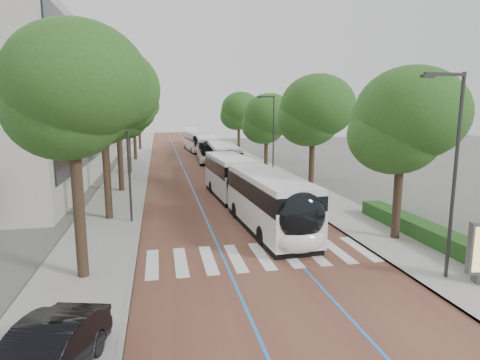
# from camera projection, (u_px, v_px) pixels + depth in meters

# --- Properties ---
(ground) EXTENTS (160.00, 160.00, 0.00)m
(ground) POSITION_uv_depth(u_px,v_px,m) (263.00, 265.00, 17.70)
(ground) COLOR #51544C
(ground) RESTS_ON ground
(road) EXTENTS (11.00, 140.00, 0.02)m
(road) POSITION_uv_depth(u_px,v_px,m) (191.00, 159.00, 56.32)
(road) COLOR brown
(road) RESTS_ON ground
(sidewalk_left) EXTENTS (4.00, 140.00, 0.12)m
(sidewalk_left) POSITION_uv_depth(u_px,v_px,m) (136.00, 160.00, 54.84)
(sidewalk_left) COLOR gray
(sidewalk_left) RESTS_ON ground
(sidewalk_right) EXTENTS (4.00, 140.00, 0.12)m
(sidewalk_right) POSITION_uv_depth(u_px,v_px,m) (243.00, 157.00, 57.78)
(sidewalk_right) COLOR gray
(sidewalk_right) RESTS_ON ground
(kerb_left) EXTENTS (0.20, 140.00, 0.14)m
(kerb_left) POSITION_uv_depth(u_px,v_px,m) (150.00, 159.00, 55.21)
(kerb_left) COLOR gray
(kerb_left) RESTS_ON ground
(kerb_right) EXTENTS (0.20, 140.00, 0.14)m
(kerb_right) POSITION_uv_depth(u_px,v_px,m) (230.00, 157.00, 57.41)
(kerb_right) COLOR gray
(kerb_right) RESTS_ON ground
(zebra_crossing) EXTENTS (10.55, 3.60, 0.01)m
(zebra_crossing) POSITION_uv_depth(u_px,v_px,m) (262.00, 256.00, 18.70)
(zebra_crossing) COLOR silver
(zebra_crossing) RESTS_ON ground
(lane_line_left) EXTENTS (0.12, 126.00, 0.01)m
(lane_line_left) POSITION_uv_depth(u_px,v_px,m) (179.00, 159.00, 56.00)
(lane_line_left) COLOR blue
(lane_line_left) RESTS_ON road
(lane_line_right) EXTENTS (0.12, 126.00, 0.01)m
(lane_line_right) POSITION_uv_depth(u_px,v_px,m) (202.00, 158.00, 56.63)
(lane_line_right) COLOR blue
(lane_line_right) RESTS_ON road
(office_building) EXTENTS (18.11, 40.00, 14.00)m
(office_building) POSITION_uv_depth(u_px,v_px,m) (2.00, 107.00, 39.72)
(office_building) COLOR #A8A59C
(office_building) RESTS_ON ground
(hedge) EXTENTS (1.20, 14.00, 0.80)m
(hedge) POSITION_uv_depth(u_px,v_px,m) (445.00, 240.00, 19.39)
(hedge) COLOR #194518
(hedge) RESTS_ON sidewalk_right
(streetlight_near) EXTENTS (1.82, 0.20, 8.00)m
(streetlight_near) POSITION_uv_depth(u_px,v_px,m) (452.00, 161.00, 15.27)
(streetlight_near) COLOR #2C2C2E
(streetlight_near) RESTS_ON sidewalk_right
(streetlight_far) EXTENTS (1.82, 0.20, 8.00)m
(streetlight_far) POSITION_uv_depth(u_px,v_px,m) (272.00, 130.00, 39.41)
(streetlight_far) COLOR #2C2C2E
(streetlight_far) RESTS_ON sidewalk_right
(lamp_post_left) EXTENTS (0.14, 0.14, 8.00)m
(lamp_post_left) POSITION_uv_depth(u_px,v_px,m) (129.00, 155.00, 23.52)
(lamp_post_left) COLOR #2C2C2E
(lamp_post_left) RESTS_ON sidewalk_left
(trees_left) EXTENTS (6.47, 60.85, 10.08)m
(trees_left) POSITION_uv_depth(u_px,v_px,m) (127.00, 107.00, 41.79)
(trees_left) COLOR black
(trees_left) RESTS_ON ground
(trees_right) EXTENTS (5.93, 47.72, 8.95)m
(trees_right) POSITION_uv_depth(u_px,v_px,m) (279.00, 117.00, 40.47)
(trees_right) COLOR black
(trees_right) RESTS_ON ground
(lead_bus) EXTENTS (3.59, 18.51, 3.20)m
(lead_bus) POSITION_uv_depth(u_px,v_px,m) (250.00, 190.00, 26.08)
(lead_bus) COLOR black
(lead_bus) RESTS_ON ground
(bus_queued_0) EXTENTS (3.15, 12.51, 3.20)m
(bus_queued_0) POSITION_uv_depth(u_px,v_px,m) (223.00, 160.00, 41.87)
(bus_queued_0) COLOR silver
(bus_queued_0) RESTS_ON ground
(bus_queued_1) EXTENTS (3.27, 12.53, 3.20)m
(bus_queued_1) POSITION_uv_depth(u_px,v_px,m) (207.00, 149.00, 53.76)
(bus_queued_1) COLOR silver
(bus_queued_1) RESTS_ON ground
(bus_queued_2) EXTENTS (3.26, 12.53, 3.20)m
(bus_queued_2) POSITION_uv_depth(u_px,v_px,m) (196.00, 142.00, 66.17)
(bus_queued_2) COLOR silver
(bus_queued_2) RESTS_ON ground
(bus_queued_3) EXTENTS (2.99, 12.48, 3.20)m
(bus_queued_3) POSITION_uv_depth(u_px,v_px,m) (191.00, 137.00, 79.00)
(bus_queued_3) COLOR silver
(bus_queued_3) RESTS_ON ground
(parked_car) EXTENTS (2.73, 4.86, 1.52)m
(parked_car) POSITION_uv_depth(u_px,v_px,m) (43.00, 360.00, 9.49)
(parked_car) COLOR black
(parked_car) RESTS_ON sidewalk_left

